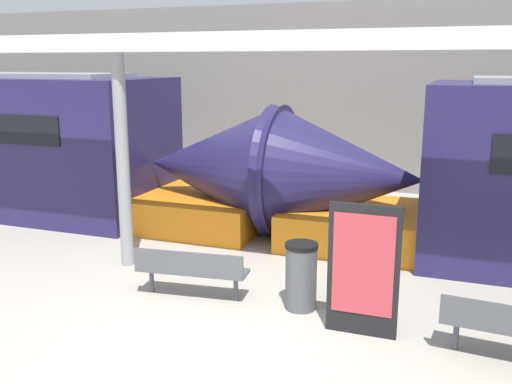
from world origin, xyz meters
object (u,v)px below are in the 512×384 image
(trash_bin, at_px, (301,276))
(poster_board, at_px, (363,270))
(bench_near, at_px, (191,268))
(support_column_near, at_px, (123,163))

(trash_bin, xyz_separation_m, poster_board, (0.95, -0.50, 0.39))
(bench_near, relative_size, poster_board, 0.99)
(poster_board, bearing_deg, trash_bin, 152.24)
(poster_board, xyz_separation_m, support_column_near, (-4.27, 1.20, 0.92))
(trash_bin, height_order, poster_board, poster_board)
(support_column_near, bearing_deg, bench_near, -28.50)
(poster_board, bearing_deg, bench_near, 173.94)
(poster_board, distance_m, support_column_near, 4.53)
(trash_bin, xyz_separation_m, support_column_near, (-3.32, 0.70, 1.31))
(bench_near, bearing_deg, trash_bin, 1.28)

